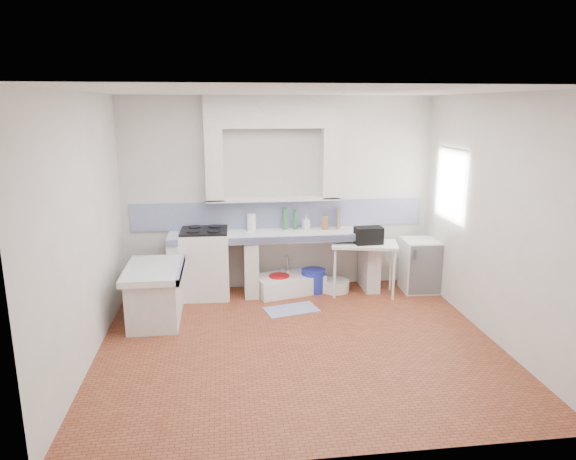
{
  "coord_description": "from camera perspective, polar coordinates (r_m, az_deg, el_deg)",
  "views": [
    {
      "loc": [
        -0.81,
        -5.42,
        2.66
      ],
      "look_at": [
        0.0,
        1.0,
        1.1
      ],
      "focal_mm": 32.33,
      "sensor_mm": 36.0,
      "label": 1
    }
  ],
  "objects": [
    {
      "name": "cutting_board",
      "position": [
        7.63,
        5.6,
        1.28
      ],
      "size": [
        0.09,
        0.21,
        0.29
      ],
      "primitive_type": "cube",
      "rotation": [
        0.0,
        0.0,
        -0.33
      ],
      "color": "olive",
      "rests_on": "counter_slab"
    },
    {
      "name": "counter_pier_left",
      "position": [
        7.5,
        -12.17,
        -4.22
      ],
      "size": [
        0.2,
        0.55,
        0.82
      ],
      "primitive_type": "cube",
      "color": "silver",
      "rests_on": "ground"
    },
    {
      "name": "green_bottle_a",
      "position": [
        7.49,
        -0.36,
        1.23
      ],
      "size": [
        0.09,
        0.09,
        0.32
      ],
      "primitive_type": "cylinder",
      "rotation": [
        0.0,
        0.0,
        0.35
      ],
      "color": "#2E703E",
      "rests_on": "counter_slab"
    },
    {
      "name": "water_bottle_b",
      "position": [
        7.77,
        1.35,
        -5.29
      ],
      "size": [
        0.11,
        0.11,
        0.3
      ],
      "primitive_type": "cylinder",
      "rotation": [
        0.0,
        0.0,
        -0.43
      ],
      "color": "silver",
      "rests_on": "ground"
    },
    {
      "name": "sink",
      "position": [
        7.6,
        0.13,
        -6.01
      ],
      "size": [
        1.07,
        0.76,
        0.23
      ],
      "primitive_type": "cube",
      "rotation": [
        0.0,
        0.0,
        0.27
      ],
      "color": "white",
      "rests_on": "ground"
    },
    {
      "name": "lace_valance",
      "position": [
        7.34,
        17.91,
        7.59
      ],
      "size": [
        0.01,
        0.84,
        0.24
      ],
      "primitive_type": "cube",
      "color": "white",
      "rests_on": "ground"
    },
    {
      "name": "wall_front",
      "position": [
        3.73,
        5.83,
        -6.25
      ],
      "size": [
        4.5,
        0.0,
        4.5
      ],
      "primitive_type": "plane",
      "rotation": [
        -1.57,
        0.0,
        0.0
      ],
      "color": "silver",
      "rests_on": "ground"
    },
    {
      "name": "stove",
      "position": [
        7.46,
        -9.07,
        -3.67
      ],
      "size": [
        0.68,
        0.66,
        0.94
      ],
      "primitive_type": "cube",
      "rotation": [
        0.0,
        0.0,
        -0.03
      ],
      "color": "white",
      "rests_on": "ground"
    },
    {
      "name": "counter_pier_right",
      "position": [
        7.76,
        8.93,
        -3.47
      ],
      "size": [
        0.2,
        0.55,
        0.82
      ],
      "primitive_type": "cube",
      "color": "silver",
      "rests_on": "ground"
    },
    {
      "name": "rug",
      "position": [
        6.99,
        0.36,
        -8.75
      ],
      "size": [
        0.77,
        0.55,
        0.01
      ],
      "primitive_type": "cube",
      "rotation": [
        0.0,
        0.0,
        0.24
      ],
      "color": "#424593",
      "rests_on": "ground"
    },
    {
      "name": "wall_left",
      "position": [
        5.75,
        -21.5,
        -0.07
      ],
      "size": [
        0.0,
        4.5,
        4.5
      ],
      "primitive_type": "plane",
      "rotation": [
        1.57,
        0.0,
        1.57
      ],
      "color": "silver",
      "rests_on": "ground"
    },
    {
      "name": "counter_slab",
      "position": [
        7.38,
        -1.45,
        -0.57
      ],
      "size": [
        3.0,
        0.6,
        0.08
      ],
      "primitive_type": "cube",
      "color": "white",
      "rests_on": "ground"
    },
    {
      "name": "ceiling",
      "position": [
        5.48,
        1.36,
        15.01
      ],
      "size": [
        4.5,
        4.5,
        0.0
      ],
      "primitive_type": "plane",
      "rotation": [
        3.14,
        0.0,
        0.0
      ],
      "color": "silver",
      "rests_on": "ground"
    },
    {
      "name": "peninsula_base",
      "position": [
        6.8,
        -14.36,
        -7.11
      ],
      "size": [
        0.6,
        1.0,
        0.62
      ],
      "primitive_type": "cube",
      "color": "silver",
      "rests_on": "ground"
    },
    {
      "name": "fridge",
      "position": [
        7.83,
        14.25,
        -3.77
      ],
      "size": [
        0.52,
        0.52,
        0.77
      ],
      "primitive_type": "cube",
      "rotation": [
        0.0,
        0.0,
        -0.05
      ],
      "color": "white",
      "rests_on": "ground"
    },
    {
      "name": "side_table",
      "position": [
        7.52,
        8.3,
        -4.23
      ],
      "size": [
        1.01,
        0.7,
        0.04
      ],
      "primitive_type": "cube",
      "rotation": [
        0.0,
        0.0,
        -0.22
      ],
      "color": "white",
      "rests_on": "ground"
    },
    {
      "name": "paper_towel",
      "position": [
        7.46,
        -4.04,
        0.85
      ],
      "size": [
        0.15,
        0.15,
        0.25
      ],
      "primitive_type": "cylinder",
      "rotation": [
        0.0,
        0.0,
        -0.29
      ],
      "color": "white",
      "rests_on": "counter_slab"
    },
    {
      "name": "black_bag",
      "position": [
        7.35,
        8.85,
        -0.59
      ],
      "size": [
        0.39,
        0.24,
        0.24
      ],
      "primitive_type": "cube",
      "rotation": [
        0.0,
        0.0,
        0.04
      ],
      "color": "black",
      "rests_on": "side_table"
    },
    {
      "name": "bucket_blue",
      "position": [
        7.63,
        2.83,
        -5.57
      ],
      "size": [
        0.44,
        0.44,
        0.33
      ],
      "primitive_type": "cylinder",
      "rotation": [
        0.0,
        0.0,
        -0.29
      ],
      "color": "#202BAB",
      "rests_on": "ground"
    },
    {
      "name": "basin_white",
      "position": [
        7.69,
        5.23,
        -6.12
      ],
      "size": [
        0.5,
        0.5,
        0.16
      ],
      "primitive_type": "cylinder",
      "rotation": [
        0.0,
        0.0,
        0.25
      ],
      "color": "white",
      "rests_on": "ground"
    },
    {
      "name": "counter_lip",
      "position": [
        7.11,
        -1.23,
        -1.12
      ],
      "size": [
        3.0,
        0.04,
        0.1
      ],
      "primitive_type": "cube",
      "color": "navy",
      "rests_on": "ground"
    },
    {
      "name": "counter_pier_mid",
      "position": [
        7.48,
        -4.11,
        -4.0
      ],
      "size": [
        0.2,
        0.55,
        0.82
      ],
      "primitive_type": "cube",
      "color": "silver",
      "rests_on": "ground"
    },
    {
      "name": "window_frame",
      "position": [
        7.44,
        18.71,
        4.65
      ],
      "size": [
        0.35,
        0.86,
        1.06
      ],
      "primitive_type": "cube",
      "color": "#341C10",
      "rests_on": "ground"
    },
    {
      "name": "green_bottle_b",
      "position": [
        7.52,
        0.81,
        1.13
      ],
      "size": [
        0.08,
        0.08,
        0.29
      ],
      "primitive_type": "cylinder",
      "rotation": [
        0.0,
        0.0,
        0.3
      ],
      "color": "#2E703E",
      "rests_on": "counter_slab"
    },
    {
      "name": "soap_bottle",
      "position": [
        7.55,
        1.98,
        0.9
      ],
      "size": [
        0.12,
        0.12,
        0.21
      ],
      "primitive_type": "imported",
      "rotation": [
        0.0,
        0.0,
        0.26
      ],
      "color": "white",
      "rests_on": "counter_slab"
    },
    {
      "name": "peninsula_top",
      "position": [
        6.69,
        -14.54,
        -4.3
      ],
      "size": [
        0.7,
        1.1,
        0.08
      ],
      "primitive_type": "cube",
      "color": "white",
      "rests_on": "ground"
    },
    {
      "name": "backsplash",
      "position": [
        7.61,
        -0.93,
        1.73
      ],
      "size": [
        4.27,
        0.03,
        0.4
      ],
      "primitive_type": "cube",
      "color": "navy",
      "rests_on": "ground"
    },
    {
      "name": "wall_right",
      "position": [
        6.35,
        21.8,
        1.13
      ],
      "size": [
        0.0,
        4.5,
        4.5
      ],
      "primitive_type": "plane",
      "rotation": [
        1.57,
        0.0,
        -1.57
      ],
      "color": "silver",
      "rests_on": "ground"
    },
    {
      "name": "wall_back",
      "position": [
        7.57,
        -0.95,
        3.97
      ],
      "size": [
        4.5,
        0.0,
        4.5
      ],
      "primitive_type": "plane",
      "rotation": [
        1.57,
        0.0,
        0.0
      ],
      "color": "silver",
      "rests_on": "ground"
    },
    {
      "name": "knife_block",
      "position": [
        7.55,
        4.06,
        0.77
      ],
      "size": [
        0.11,
        0.09,
        0.19
      ],
      "primitive_type": "cube",
      "rotation": [
        0.0,
        0.0,
        -0.17
      ],
      "color": "olive",
      "rests_on": "counter_slab"
    },
    {
      "name": "bucket_orange",
      "position": [
        7.53,
        0.47,
        -6.16
      ],
      "size": [
        0.33,
        0.33,
        0.24
      ],
      "primitive_type": "cylinder",
      "rotation": [
        0.0,
        0.0,
        -0.35
      ],
      "color": "#D74F16",
      "rests_on": "ground"
    },
    {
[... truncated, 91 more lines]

